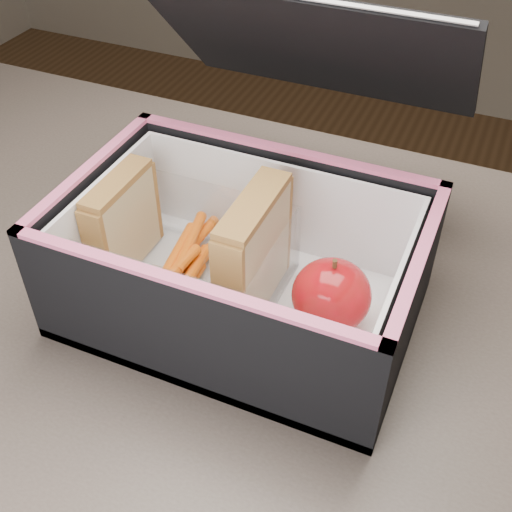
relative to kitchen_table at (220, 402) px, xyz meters
The scene contains 8 objects.
kitchen_table is the anchor object (origin of this frame).
lunch_bag 0.17m from the kitchen_table, 85.84° to the left, with size 0.32×0.36×0.27m.
plastic_tub 0.16m from the kitchen_table, 136.34° to the left, with size 0.18×0.13×0.07m, color white, non-canonical shape.
sandwich_left 0.21m from the kitchen_table, 157.37° to the left, with size 0.02×0.09×0.10m.
sandwich_right 0.17m from the kitchen_table, 73.15° to the left, with size 0.03×0.10×0.12m.
carrot_sticks 0.15m from the kitchen_table, 138.05° to the left, with size 0.04×0.15×0.03m.
paper_napkin 0.15m from the kitchen_table, 29.66° to the left, with size 0.07×0.08×0.01m, color white.
red_apple 0.18m from the kitchen_table, 27.85° to the left, with size 0.08×0.08×0.08m.
Camera 1 is at (0.19, -0.34, 1.20)m, focal length 45.00 mm.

